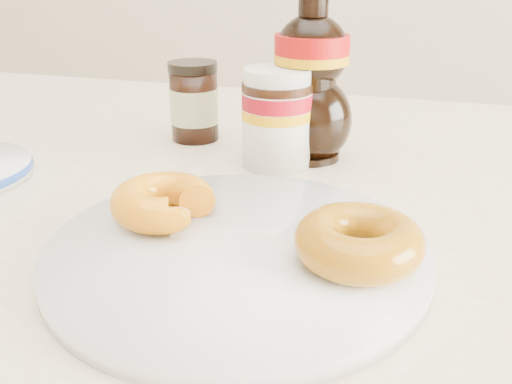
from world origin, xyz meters
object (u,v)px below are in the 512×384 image
(donut_whole, at_px, (359,241))
(nutella_jar, at_px, (277,114))
(syrup_bottle, at_px, (311,76))
(dining_table, at_px, (235,279))
(donut_bitten, at_px, (163,202))
(dark_jar, at_px, (194,102))
(plate, at_px, (237,251))

(donut_whole, bearing_deg, nutella_jar, 118.03)
(syrup_bottle, bearing_deg, donut_whole, -71.00)
(syrup_bottle, bearing_deg, dining_table, -106.61)
(nutella_jar, bearing_deg, donut_bitten, -104.10)
(syrup_bottle, bearing_deg, nutella_jar, -130.69)
(dining_table, distance_m, donut_whole, 0.20)
(syrup_bottle, distance_m, dark_jar, 0.16)
(plate, xyz_separation_m, donut_bitten, (-0.07, 0.02, 0.02))
(donut_whole, distance_m, nutella_jar, 0.24)
(dining_table, height_order, nutella_jar, nutella_jar)
(donut_whole, bearing_deg, donut_bitten, 170.44)
(donut_whole, relative_size, dark_jar, 0.95)
(donut_whole, distance_m, syrup_bottle, 0.26)
(dining_table, bearing_deg, syrup_bottle, 73.39)
(dining_table, bearing_deg, donut_bitten, -112.93)
(syrup_bottle, bearing_deg, plate, -91.06)
(nutella_jar, xyz_separation_m, syrup_bottle, (0.03, 0.03, 0.03))
(plate, relative_size, donut_bitten, 3.38)
(donut_bitten, bearing_deg, donut_whole, -32.81)
(plate, bearing_deg, dining_table, 109.50)
(dining_table, xyz_separation_m, nutella_jar, (0.01, 0.10, 0.14))
(dining_table, distance_m, donut_bitten, 0.14)
(donut_bitten, bearing_deg, dark_jar, 83.06)
(plate, xyz_separation_m, dark_jar, (-0.14, 0.27, 0.04))
(nutella_jar, height_order, dark_jar, nutella_jar)
(donut_whole, bearing_deg, dark_jar, 130.23)
(plate, distance_m, nutella_jar, 0.22)
(plate, xyz_separation_m, donut_whole, (0.09, -0.00, 0.02))
(dark_jar, bearing_deg, syrup_bottle, -11.03)
(plate, height_order, donut_bitten, donut_bitten)
(donut_whole, bearing_deg, plate, 178.94)
(plate, xyz_separation_m, nutella_jar, (-0.02, 0.21, 0.05))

